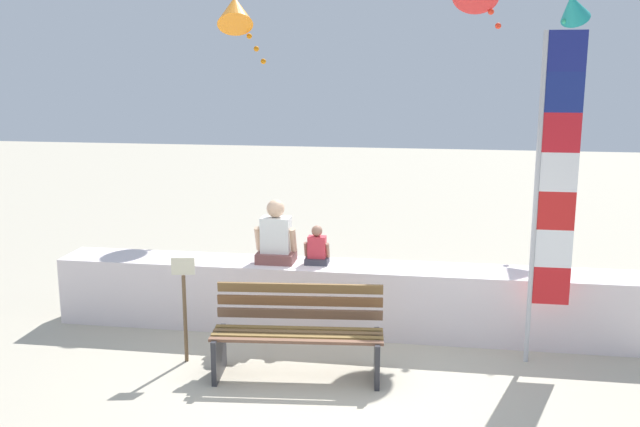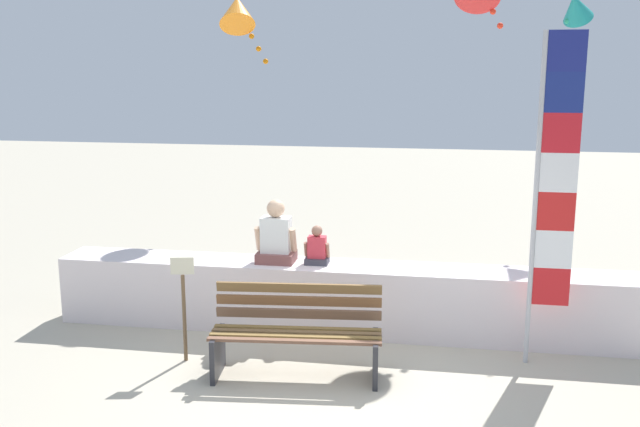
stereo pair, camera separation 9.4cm
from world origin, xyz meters
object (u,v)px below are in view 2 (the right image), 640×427
Objects in this scene: kite_orange at (238,11)px; kite_teal at (576,8)px; park_bench at (297,334)px; flag_banner at (551,184)px; person_child at (317,249)px; sign_post at (184,299)px; person_adult at (276,238)px.

kite_teal is at bearing -1.25° from kite_orange.
park_bench is 2.94m from flag_banner.
kite_teal is 0.77× the size of kite_orange.
kite_orange is at bearing 122.61° from person_child.
kite_orange is (-4.07, 3.11, 1.91)m from flag_banner.
park_bench is at bearing -6.02° from sign_post.
person_adult is 1.64× the size of person_child.
person_child is 4.12m from kite_orange.
kite_teal is at bearing 34.04° from person_adult.
kite_orange reaches higher than kite_teal.
park_bench is at bearing -66.87° from kite_orange.
sign_post is (-4.29, -3.57, -3.13)m from kite_teal.
flag_banner is 3.61m from kite_teal.
park_bench is 1.40m from person_child.
sign_post is at bearing -121.98° from person_adult.
kite_orange is at bearing 178.75° from kite_teal.
person_adult is 5.09m from kite_teal.
person_child reaches higher than sign_post.
kite_orange is at bearing 113.13° from park_bench.
park_bench is 2.34× the size of person_adult.
person_child reaches higher than park_bench.
person_adult is 0.22× the size of flag_banner.
flag_banner is (2.45, 0.68, 1.49)m from park_bench.
park_bench is at bearing -68.74° from person_adult.
park_bench is 0.51× the size of flag_banner.
flag_banner is 3.04× the size of kite_orange.
kite_teal is 4.69m from kite_orange.
kite_teal is at bearing 78.42° from flag_banner.
kite_orange is 4.85m from sign_post.
flag_banner reaches higher than sign_post.
kite_orange is (-1.12, 2.51, 2.74)m from person_adult.
person_adult is 3.88m from kite_orange.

